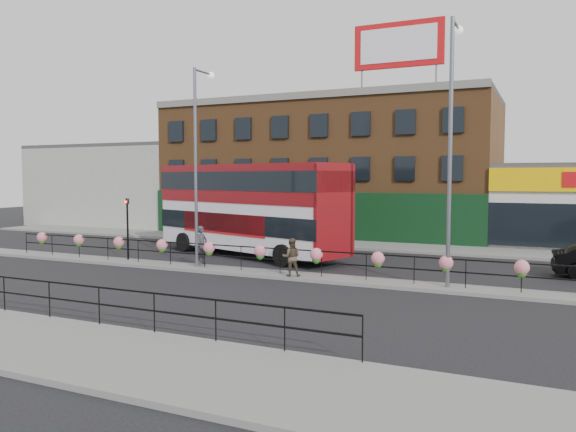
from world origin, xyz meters
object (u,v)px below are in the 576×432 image
at_px(pedestrian_a, 202,245).
at_px(lamp_column_east, 452,129).
at_px(lamp_column_west, 198,150).
at_px(pedestrian_b, 291,257).
at_px(double_decker_bus, 249,200).

distance_m(pedestrian_a, lamp_column_east, 12.93).
bearing_deg(lamp_column_east, lamp_column_west, 179.97).
relative_size(lamp_column_west, lamp_column_east, 0.91).
height_order(pedestrian_b, lamp_column_east, lamp_column_east).
height_order(double_decker_bus, lamp_column_east, lamp_column_east).
bearing_deg(lamp_column_west, pedestrian_b, -7.38).
bearing_deg(pedestrian_a, pedestrian_b, -97.85).
bearing_deg(double_decker_bus, lamp_column_west, -90.17).
relative_size(double_decker_bus, pedestrian_b, 7.82).
bearing_deg(lamp_column_east, pedestrian_b, -174.18).
bearing_deg(pedestrian_b, lamp_column_west, -30.70).
bearing_deg(pedestrian_a, lamp_column_east, -88.78).
bearing_deg(lamp_column_east, pedestrian_a, 178.42).
height_order(double_decker_bus, lamp_column_west, lamp_column_west).
xyz_separation_m(pedestrian_b, lamp_column_east, (6.55, 0.67, 5.35)).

